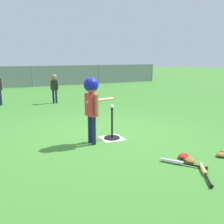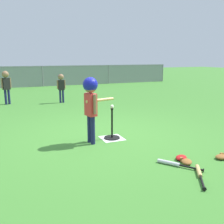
% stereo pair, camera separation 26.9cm
% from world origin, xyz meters
% --- Properties ---
extents(ground_plane, '(60.00, 60.00, 0.00)m').
position_xyz_m(ground_plane, '(0.00, 0.00, 0.00)').
color(ground_plane, '#3D7A2D').
extents(home_plate, '(0.44, 0.44, 0.01)m').
position_xyz_m(home_plate, '(0.04, -0.24, 0.00)').
color(home_plate, white).
rests_on(home_plate, ground_plane).
extents(batting_tee, '(0.32, 0.32, 0.62)m').
position_xyz_m(batting_tee, '(0.04, -0.24, 0.10)').
color(batting_tee, black).
rests_on(batting_tee, ground_plane).
extents(baseball_on_tee, '(0.07, 0.07, 0.07)m').
position_xyz_m(baseball_on_tee, '(0.04, -0.24, 0.66)').
color(baseball_on_tee, white).
rests_on(baseball_on_tee, batting_tee).
extents(batter_child, '(0.64, 0.35, 1.27)m').
position_xyz_m(batter_child, '(-0.43, -0.35, 0.90)').
color(batter_child, '#191E4C').
rests_on(batter_child, ground_plane).
extents(fielder_near_right, '(0.33, 0.23, 1.16)m').
position_xyz_m(fielder_near_right, '(-1.89, 4.64, 0.75)').
color(fielder_near_right, '#191E4C').
rests_on(fielder_near_right, ground_plane).
extents(fielder_deep_right, '(0.31, 0.21, 1.04)m').
position_xyz_m(fielder_deep_right, '(-0.08, 4.23, 0.67)').
color(fielder_deep_right, '#191E4C').
rests_on(fielder_deep_right, ground_plane).
extents(spare_bat_silver, '(0.46, 0.59, 0.06)m').
position_xyz_m(spare_bat_silver, '(0.39, -1.81, 0.03)').
color(spare_bat_silver, silver).
rests_on(spare_bat_silver, ground_plane).
extents(spare_bat_wood, '(0.42, 0.59, 0.06)m').
position_xyz_m(spare_bat_wood, '(0.54, -2.22, 0.03)').
color(spare_bat_wood, '#DBB266').
rests_on(spare_bat_wood, ground_plane).
extents(glove_by_plate, '(0.26, 0.27, 0.07)m').
position_xyz_m(glove_by_plate, '(0.63, -1.83, 0.04)').
color(glove_by_plate, brown).
rests_on(glove_by_plate, ground_plane).
extents(glove_tossed_aside, '(0.27, 0.24, 0.07)m').
position_xyz_m(glove_tossed_aside, '(0.65, -1.68, 0.04)').
color(glove_tossed_aside, '#B21919').
rests_on(glove_tossed_aside, ground_plane).
extents(glove_outfield_drop, '(0.23, 0.17, 0.07)m').
position_xyz_m(glove_outfield_drop, '(1.28, -1.90, 0.04)').
color(glove_outfield_drop, brown).
rests_on(glove_outfield_drop, ground_plane).
extents(outfield_fence, '(16.06, 0.06, 1.15)m').
position_xyz_m(outfield_fence, '(0.00, 9.83, 0.62)').
color(outfield_fence, slate).
rests_on(outfield_fence, ground_plane).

